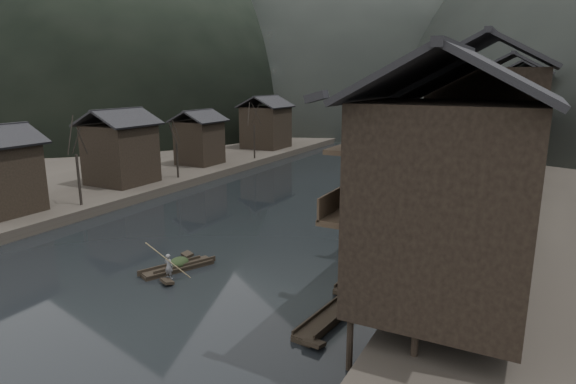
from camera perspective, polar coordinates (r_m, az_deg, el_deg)
The scene contains 12 objects.
water at distance 37.04m, azimuth -7.92°, elevation -6.42°, with size 300.00×300.00×0.00m, color black.
left_bank at distance 88.75m, azimuth -11.42°, elevation 5.42°, with size 40.00×200.00×1.20m, color #2D2823.
stilt_houses at distance 47.65m, azimuth 23.93°, elevation 7.84°, with size 9.00×67.60×15.48m.
left_houses at distance 63.76m, azimuth -12.68°, elevation 6.92°, with size 8.10×53.20×8.73m.
bare_trees at distance 54.58m, azimuth -16.11°, elevation 6.12°, with size 3.47×44.43×6.93m.
moored_sampans at distance 56.89m, azimuth 18.41°, elevation 0.23°, with size 3.13×74.31×0.47m.
midriver_boats at distance 83.34m, azimuth 9.15°, elevation 4.74°, with size 8.38×25.31×0.44m.
stone_bridge at distance 102.56m, azimuth 16.25°, elevation 8.73°, with size 40.00×6.00×9.00m.
hero_sampan at distance 33.18m, azimuth -12.92°, elevation -8.66°, with size 2.97×5.19×0.44m.
cargo_heap at distance 33.18m, azimuth -12.85°, elevation -7.57°, with size 1.16×1.52×0.70m, color black.
boatman at distance 31.16m, azimuth -13.98°, elevation -8.13°, with size 0.59×0.39×1.63m, color slate.
bamboo_pole at distance 30.24m, azimuth -13.95°, elevation -3.92°, with size 0.06×0.06×4.34m, color #8C7A51.
Camera 1 is at (20.52, -28.22, 12.45)m, focal length 30.00 mm.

